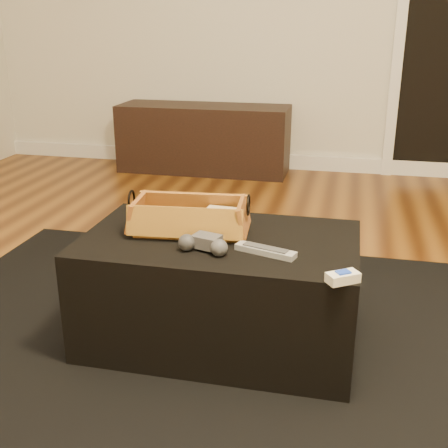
% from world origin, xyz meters
% --- Properties ---
extents(floor, '(5.00, 5.50, 0.01)m').
position_xyz_m(floor, '(0.00, 0.00, -0.01)').
color(floor, brown).
rests_on(floor, ground).
extents(baseboard, '(5.00, 0.04, 0.12)m').
position_xyz_m(baseboard, '(0.00, 2.73, 0.06)').
color(baseboard, white).
rests_on(baseboard, floor).
extents(door_jamb_left, '(0.08, 0.05, 2.05)m').
position_xyz_m(door_jamb_left, '(0.85, 2.72, 1.02)').
color(door_jamb_left, white).
rests_on(door_jamb_left, floor).
extents(media_cabinet, '(1.37, 0.45, 0.54)m').
position_xyz_m(media_cabinet, '(-0.62, 2.51, 0.27)').
color(media_cabinet, black).
rests_on(media_cabinet, floor).
extents(area_rug, '(2.60, 2.00, 0.01)m').
position_xyz_m(area_rug, '(0.11, -0.07, 0.01)').
color(area_rug, black).
rests_on(area_rug, floor).
extents(ottoman, '(1.00, 0.60, 0.42)m').
position_xyz_m(ottoman, '(0.11, -0.02, 0.22)').
color(ottoman, black).
rests_on(ottoman, area_rug).
extents(tv_remote, '(0.24, 0.10, 0.02)m').
position_xyz_m(tv_remote, '(-0.03, -0.01, 0.46)').
color(tv_remote, black).
rests_on(tv_remote, wicker_basket).
extents(cloth_bundle, '(0.13, 0.09, 0.07)m').
position_xyz_m(cloth_bundle, '(0.10, 0.05, 0.48)').
color(cloth_bundle, tan).
rests_on(cloth_bundle, wicker_basket).
extents(wicker_basket, '(0.46, 0.27, 0.15)m').
position_xyz_m(wicker_basket, '(-0.01, 0.01, 0.48)').
color(wicker_basket, '#A95B26').
rests_on(wicker_basket, ottoman).
extents(game_controller, '(0.19, 0.12, 0.06)m').
position_xyz_m(game_controller, '(0.09, -0.17, 0.46)').
color(game_controller, '#3D3D40').
rests_on(game_controller, ottoman).
extents(silver_remote, '(0.22, 0.11, 0.02)m').
position_xyz_m(silver_remote, '(0.30, -0.14, 0.44)').
color(silver_remote, '#9C9FA4').
rests_on(silver_remote, ottoman).
extents(cream_gadget, '(0.11, 0.10, 0.04)m').
position_xyz_m(cream_gadget, '(0.56, -0.31, 0.45)').
color(cream_gadget, white).
rests_on(cream_gadget, ottoman).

